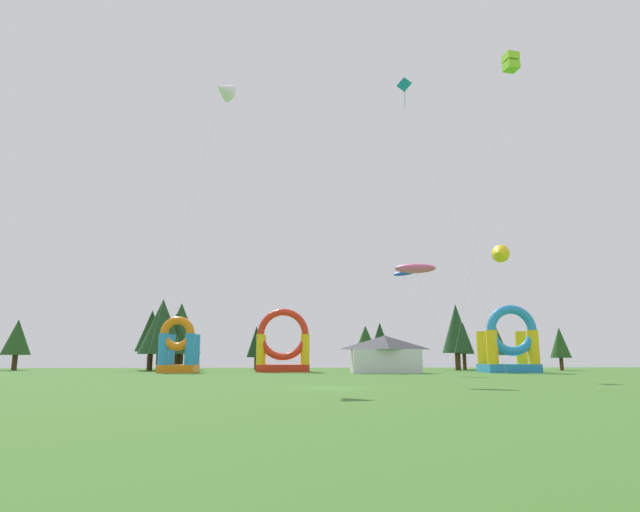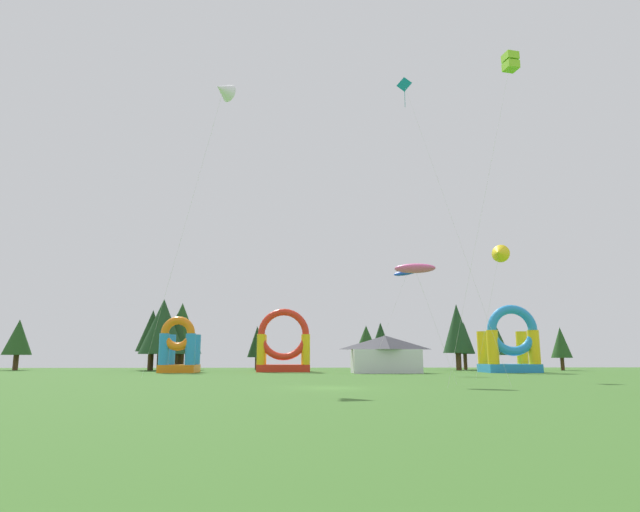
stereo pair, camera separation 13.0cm
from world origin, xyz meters
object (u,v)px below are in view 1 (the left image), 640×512
at_px(kite_yellow_delta, 499,253).
at_px(inflatable_yellow_castle, 283,348).
at_px(kite_white_delta, 223,90).
at_px(festival_tent, 385,354).
at_px(kite_lime_box, 511,63).
at_px(kite_pink_parafoil, 415,268).
at_px(inflatable_orange_dome, 179,351).
at_px(kite_blue_parafoil, 407,272).
at_px(kite_teal_diamond, 406,89).
at_px(inflatable_blue_arch, 509,347).

xyz_separation_m(kite_yellow_delta, inflatable_yellow_castle, (-18.62, 22.93, -7.62)).
xyz_separation_m(kite_white_delta, festival_tent, (16.51, 19.91, -21.70)).
distance_m(kite_lime_box, inflatable_yellow_castle, 41.70).
height_order(kite_pink_parafoil, festival_tent, kite_pink_parafoil).
relative_size(kite_yellow_delta, inflatable_orange_dome, 1.75).
relative_size(kite_white_delta, festival_tent, 3.24).
distance_m(kite_blue_parafoil, kite_white_delta, 27.45).
distance_m(kite_blue_parafoil, inflatable_orange_dome, 28.00).
bearing_deg(kite_white_delta, kite_teal_diamond, 6.12).
distance_m(kite_blue_parafoil, kite_lime_box, 26.78).
height_order(kite_teal_diamond, inflatable_blue_arch, kite_teal_diamond).
xyz_separation_m(kite_lime_box, kite_white_delta, (-20.95, 8.54, 1.90)).
height_order(kite_yellow_delta, inflatable_orange_dome, kite_yellow_delta).
distance_m(kite_blue_parafoil, inflatable_blue_arch, 16.32).
xyz_separation_m(inflatable_yellow_castle, inflatable_orange_dome, (-12.15, -2.27, -0.40)).
height_order(kite_lime_box, kite_white_delta, kite_white_delta).
distance_m(kite_pink_parafoil, kite_blue_parafoil, 21.52).
height_order(kite_pink_parafoil, kite_lime_box, kite_lime_box).
height_order(inflatable_yellow_castle, festival_tent, inflatable_yellow_castle).
bearing_deg(kite_yellow_delta, inflatable_blue_arch, 67.16).
relative_size(kite_blue_parafoil, inflatable_orange_dome, 1.80).
height_order(kite_blue_parafoil, kite_lime_box, kite_lime_box).
distance_m(inflatable_yellow_castle, festival_tent, 12.74).
bearing_deg(kite_yellow_delta, kite_blue_parafoil, 109.72).
xyz_separation_m(kite_blue_parafoil, inflatable_orange_dome, (-25.80, 6.81, -8.49)).
relative_size(kite_teal_diamond, kite_white_delta, 1.06).
distance_m(kite_yellow_delta, inflatable_orange_dome, 37.92).
xyz_separation_m(kite_teal_diamond, inflatable_blue_arch, (15.76, 19.57, -22.24)).
bearing_deg(kite_blue_parafoil, inflatable_yellow_castle, 146.38).
xyz_separation_m(kite_pink_parafoil, inflatable_yellow_castle, (-9.76, 30.02, -5.07)).
distance_m(kite_teal_diamond, inflatable_yellow_castle, 34.00).
bearing_deg(inflatable_orange_dome, kite_teal_diamond, -42.03).
bearing_deg(kite_blue_parafoil, inflatable_orange_dome, 165.22).
distance_m(kite_white_delta, inflatable_yellow_castle, 32.84).
bearing_deg(inflatable_orange_dome, kite_blue_parafoil, -14.78).
bearing_deg(inflatable_blue_arch, festival_tent, -174.86).
distance_m(kite_pink_parafoil, inflatable_yellow_castle, 31.97).
bearing_deg(kite_white_delta, kite_lime_box, -22.19).
relative_size(kite_teal_diamond, inflatable_orange_dome, 4.05).
relative_size(kite_teal_diamond, inflatable_yellow_castle, 3.42).
distance_m(kite_blue_parafoil, kite_teal_diamond, 20.20).
bearing_deg(kite_yellow_delta, inflatable_orange_dome, 146.12).
distance_m(inflatable_orange_dome, inflatable_blue_arch, 38.95).
bearing_deg(kite_lime_box, festival_tent, 98.87).
distance_m(kite_white_delta, festival_tent, 33.76).
bearing_deg(kite_pink_parafoil, kite_yellow_delta, 38.68).
distance_m(inflatable_yellow_castle, inflatable_orange_dome, 12.36).
xyz_separation_m(kite_pink_parafoil, kite_blue_parafoil, (3.90, 20.95, 3.02)).
relative_size(kite_white_delta, inflatable_yellow_castle, 3.23).
bearing_deg(kite_teal_diamond, kite_lime_box, -63.27).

